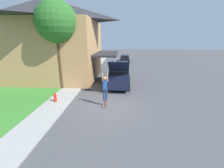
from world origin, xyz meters
name	(u,v)px	position (x,y,z in m)	size (l,w,h in m)	color
ground_plane	(107,105)	(0.00, 0.00, 0.00)	(120.00, 120.00, 0.00)	#49494C
lawn	(41,80)	(-8.00, 6.00, 0.04)	(10.00, 80.00, 0.08)	#387F2D
sidewalk	(80,81)	(-3.60, 6.00, 0.05)	(1.80, 80.00, 0.10)	#9E9E99
house	(49,39)	(-7.24, 7.40, 4.51)	(13.47, 9.17, 8.58)	tan
lawn_tree_near	(56,22)	(-4.45, 3.33, 5.77)	(3.44, 3.44, 7.46)	brown
suv_parked	(119,74)	(0.75, 4.77, 1.17)	(2.02, 5.80, 2.84)	black
car_down_street	(125,58)	(1.56, 21.14, 0.66)	(1.90, 4.52, 1.39)	black
skateboarder	(105,87)	(-0.10, -0.09, 1.39)	(0.41, 0.22, 1.88)	navy
skateboard	(105,104)	(-0.11, -0.19, 0.22)	(0.27, 0.79, 0.29)	#B73D23
fire_hydrant	(55,97)	(-3.77, 0.20, 0.42)	(0.20, 0.20, 0.66)	red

